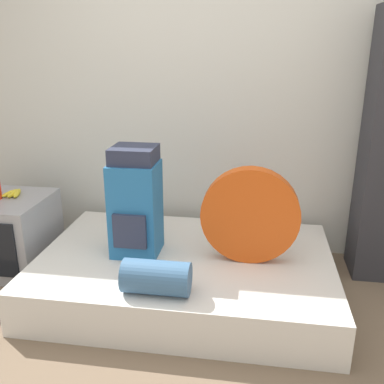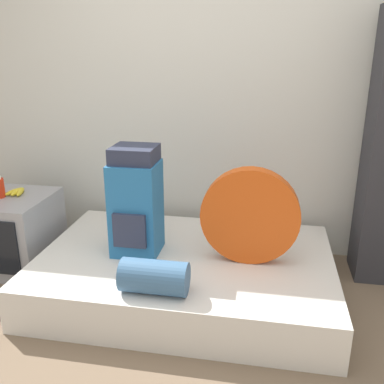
{
  "view_description": "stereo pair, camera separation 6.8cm",
  "coord_description": "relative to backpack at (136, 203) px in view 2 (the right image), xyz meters",
  "views": [
    {
      "loc": [
        0.43,
        -1.71,
        1.62
      ],
      "look_at": [
        0.03,
        0.86,
        0.74
      ],
      "focal_mm": 40.0,
      "sensor_mm": 36.0,
      "label": 1
    },
    {
      "loc": [
        0.5,
        -1.7,
        1.62
      ],
      "look_at": [
        0.03,
        0.86,
        0.74
      ],
      "focal_mm": 40.0,
      "sensor_mm": 36.0,
      "label": 2
    }
  ],
  "objects": [
    {
      "name": "wall_back",
      "position": [
        0.34,
        0.8,
        0.66
      ],
      "size": [
        8.0,
        0.05,
        2.6
      ],
      "color": "silver",
      "rests_on": "ground_plane"
    },
    {
      "name": "tent_bag",
      "position": [
        0.75,
        -0.0,
        -0.04
      ],
      "size": [
        0.63,
        0.1,
        0.63
      ],
      "color": "#D14C14",
      "rests_on": "bed"
    },
    {
      "name": "banana_bunch",
      "position": [
        -1.02,
        0.24,
        -0.07
      ],
      "size": [
        0.14,
        0.18,
        0.04
      ],
      "color": "yellow",
      "rests_on": "television"
    },
    {
      "name": "sleeping_roll",
      "position": [
        0.25,
        -0.48,
        -0.26
      ],
      "size": [
        0.39,
        0.2,
        0.2
      ],
      "color": "#3D668E",
      "rests_on": "bed"
    },
    {
      "name": "bed",
      "position": [
        0.33,
        0.01,
        -0.5
      ],
      "size": [
        1.96,
        1.31,
        0.29
      ],
      "color": "silver",
      "rests_on": "ground_plane"
    },
    {
      "name": "ground_plane",
      "position": [
        0.34,
        -0.85,
        -0.64
      ],
      "size": [
        16.0,
        16.0,
        0.0
      ],
      "primitive_type": "plane",
      "color": "brown"
    },
    {
      "name": "backpack",
      "position": [
        0.0,
        0.0,
        0.0
      ],
      "size": [
        0.31,
        0.32,
        0.73
      ],
      "color": "#23669E",
      "rests_on": "bed"
    },
    {
      "name": "television",
      "position": [
        -1.07,
        0.16,
        -0.36
      ],
      "size": [
        0.64,
        0.61,
        0.56
      ],
      "color": "#939399",
      "rests_on": "ground_plane"
    }
  ]
}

